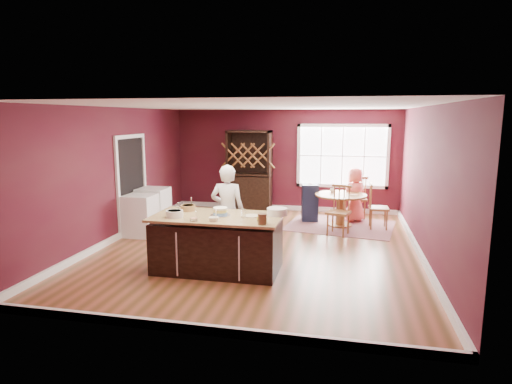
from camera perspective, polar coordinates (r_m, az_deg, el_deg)
room_shell at (r=8.12m, az=0.45°, el=1.81°), size 7.00×7.00×7.00m
window at (r=11.39m, az=11.45°, el=4.72°), size 2.36×0.10×1.66m
doorway at (r=9.74m, az=-16.19°, el=0.85°), size 0.08×1.26×2.13m
kitchen_island at (r=7.11m, az=-5.15°, el=-6.95°), size 2.10×1.10×0.92m
dining_table at (r=10.07m, az=11.21°, el=-1.50°), size 1.18×1.18×0.75m
baker at (r=7.68m, az=-3.81°, el=-2.56°), size 0.63×0.42×1.68m
layer_cake at (r=6.97m, az=-4.78°, el=-2.62°), size 0.33×0.33×0.13m
bowl_blue at (r=6.98m, az=-10.81°, el=-2.86°), size 0.28×0.28×0.11m
bowl_yellow at (r=7.41m, az=-9.04°, el=-2.10°), size 0.25×0.25×0.10m
bowl_pink at (r=6.66m, az=-8.28°, el=-3.65°), size 0.13×0.13×0.05m
bowl_olive at (r=6.64m, az=-5.66°, el=-3.60°), size 0.15×0.15×0.06m
drinking_glass at (r=6.79m, az=-1.68°, el=-2.89°), size 0.07×0.07×0.14m
dinner_plate at (r=6.89m, az=-0.55°, el=-3.22°), size 0.27×0.27×0.02m
white_tub at (r=7.00m, az=2.83°, el=-2.62°), size 0.33×0.33×0.11m
stoneware_crock at (r=6.39m, az=0.83°, el=-3.62°), size 0.14×0.14×0.16m
toy_figurine at (r=6.55m, az=0.34°, el=-3.64°), size 0.05×0.05×0.08m
rug at (r=10.18m, az=11.11°, el=-4.41°), size 2.65×2.20×0.01m
chair_east at (r=10.02m, az=16.06°, el=-1.80°), size 0.44×0.46×1.05m
chair_south at (r=9.28m, az=10.93°, el=-2.40°), size 0.56×0.54×1.08m
chair_north at (r=10.87m, az=13.10°, el=-0.66°), size 0.60×0.59×1.09m
seated_woman at (r=10.57m, az=13.04°, el=-0.37°), size 0.76×0.72×1.31m
high_chair at (r=10.46m, az=7.19°, el=-1.32°), size 0.44×0.44×0.94m
toddler at (r=10.40m, az=7.15°, el=0.52°), size 0.18×0.14×0.26m
table_plate at (r=9.96m, az=12.89°, el=-0.38°), size 0.19×0.19×0.01m
table_cup at (r=10.21m, az=10.17°, el=0.19°), size 0.13×0.13×0.09m
hutch at (r=11.47m, az=-0.90°, el=2.83°), size 1.18×0.49×2.16m
washer at (r=9.42m, az=-15.16°, el=-3.02°), size 0.61×0.59×0.88m
dryer at (r=9.97m, az=-13.50°, el=-2.12°), size 0.64×0.62×0.92m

